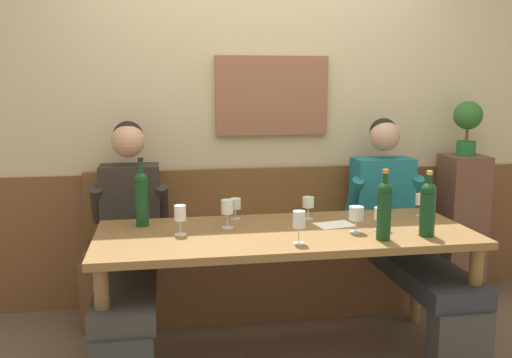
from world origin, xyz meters
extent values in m
cube|color=beige|center=(0.00, 1.09, 1.40)|extent=(6.80, 0.08, 2.80)
cube|color=#8C5B44|center=(0.11, 1.03, 1.43)|extent=(0.77, 0.04, 0.53)
cube|color=brown|center=(0.00, 1.04, 0.46)|extent=(6.80, 0.03, 0.91)
cube|color=brown|center=(0.00, 0.81, 0.22)|extent=(2.31, 0.42, 0.44)
cube|color=brown|center=(0.00, 0.81, 0.47)|extent=(2.27, 0.39, 0.05)
cube|color=brown|center=(0.00, 1.00, 0.71)|extent=(2.31, 0.04, 0.45)
cube|color=brown|center=(0.00, 0.13, 0.71)|extent=(2.01, 0.80, 0.04)
cylinder|color=brown|center=(-0.94, -0.20, 0.34)|extent=(0.07, 0.07, 0.69)
cylinder|color=brown|center=(0.94, -0.20, 0.34)|extent=(0.07, 0.07, 0.69)
cylinder|color=brown|center=(-0.94, 0.46, 0.34)|extent=(0.07, 0.07, 0.69)
cylinder|color=brown|center=(0.94, 0.46, 0.34)|extent=(0.07, 0.07, 0.69)
cube|color=#313131|center=(-0.85, 0.22, 0.43)|extent=(0.31, 1.08, 0.11)
cube|color=#2C2622|center=(-0.85, 0.81, 0.75)|extent=(0.37, 0.23, 0.52)
sphere|color=tan|center=(-0.85, 0.80, 1.16)|extent=(0.21, 0.21, 0.21)
sphere|color=black|center=(-0.85, 0.83, 1.19)|extent=(0.19, 0.19, 0.19)
cylinder|color=#2C2622|center=(-1.04, 0.76, 0.77)|extent=(0.08, 0.20, 0.27)
cylinder|color=#2C2622|center=(-0.65, 0.76, 0.77)|extent=(0.08, 0.20, 0.27)
cube|color=#343433|center=(0.83, -0.27, 0.19)|extent=(0.30, 0.14, 0.38)
cube|color=#272932|center=(0.83, 0.22, 0.43)|extent=(0.33, 1.08, 0.11)
cube|color=#1D707C|center=(0.83, 0.81, 0.75)|extent=(0.40, 0.21, 0.52)
sphere|color=tan|center=(0.83, 0.80, 1.16)|extent=(0.20, 0.20, 0.20)
sphere|color=black|center=(0.83, 0.83, 1.19)|extent=(0.18, 0.18, 0.18)
cylinder|color=#1D707C|center=(0.62, 0.77, 0.78)|extent=(0.08, 0.20, 0.27)
cylinder|color=#1D707C|center=(1.04, 0.77, 0.78)|extent=(0.08, 0.20, 0.27)
cylinder|color=#133F1E|center=(-0.76, 0.37, 0.86)|extent=(0.07, 0.07, 0.25)
sphere|color=#133F1E|center=(-0.76, 0.37, 0.99)|extent=(0.07, 0.07, 0.07)
cylinder|color=#133F1E|center=(-0.76, 0.37, 1.05)|extent=(0.03, 0.03, 0.09)
cylinder|color=black|center=(-0.76, 0.37, 1.10)|extent=(0.03, 0.03, 0.02)
cylinder|color=#123B1C|center=(0.45, -0.12, 0.85)|extent=(0.07, 0.07, 0.25)
sphere|color=#123B1C|center=(0.45, -0.12, 0.99)|extent=(0.07, 0.07, 0.07)
cylinder|color=#123B1C|center=(0.45, -0.12, 1.04)|extent=(0.03, 0.03, 0.07)
cylinder|color=orange|center=(0.45, -0.12, 1.08)|extent=(0.03, 0.03, 0.02)
cylinder|color=#133C1E|center=(0.71, -0.09, 0.84)|extent=(0.08, 0.08, 0.23)
sphere|color=#133C1E|center=(0.71, -0.09, 0.97)|extent=(0.08, 0.08, 0.08)
cylinder|color=#133C1E|center=(0.71, -0.09, 1.02)|extent=(0.03, 0.03, 0.07)
cylinder|color=gold|center=(0.71, -0.09, 1.06)|extent=(0.03, 0.03, 0.02)
cylinder|color=silver|center=(0.88, 0.33, 0.73)|extent=(0.07, 0.07, 0.00)
cylinder|color=silver|center=(0.88, 0.33, 0.76)|extent=(0.01, 0.01, 0.06)
cylinder|color=silver|center=(0.88, 0.33, 0.83)|extent=(0.07, 0.07, 0.07)
cylinder|color=#EDE478|center=(0.88, 0.33, 0.80)|extent=(0.06, 0.06, 0.01)
cylinder|color=silver|center=(-0.30, 0.24, 0.73)|extent=(0.07, 0.07, 0.00)
cylinder|color=silver|center=(-0.30, 0.24, 0.77)|extent=(0.01, 0.01, 0.08)
cylinder|color=silver|center=(-0.30, 0.24, 0.85)|extent=(0.07, 0.07, 0.08)
cylinder|color=#E6DE83|center=(-0.30, 0.24, 0.82)|extent=(0.06, 0.06, 0.02)
cylinder|color=silver|center=(0.19, 0.37, 0.73)|extent=(0.07, 0.07, 0.00)
cylinder|color=silver|center=(0.19, 0.37, 0.77)|extent=(0.01, 0.01, 0.07)
cylinder|color=silver|center=(0.19, 0.37, 0.83)|extent=(0.07, 0.07, 0.06)
cylinder|color=silver|center=(0.36, 0.03, 0.73)|extent=(0.06, 0.06, 0.00)
cylinder|color=silver|center=(0.36, 0.03, 0.77)|extent=(0.01, 0.01, 0.07)
cylinder|color=silver|center=(0.36, 0.03, 0.83)|extent=(0.08, 0.08, 0.07)
cylinder|color=silver|center=(0.01, -0.12, 0.73)|extent=(0.06, 0.06, 0.00)
cylinder|color=silver|center=(0.01, -0.12, 0.77)|extent=(0.01, 0.01, 0.08)
cylinder|color=silver|center=(0.01, -0.12, 0.85)|extent=(0.06, 0.06, 0.08)
cylinder|color=silver|center=(0.51, 0.06, 0.73)|extent=(0.07, 0.07, 0.00)
cylinder|color=silver|center=(0.51, 0.06, 0.76)|extent=(0.01, 0.01, 0.06)
cylinder|color=silver|center=(0.51, 0.06, 0.82)|extent=(0.08, 0.08, 0.06)
cylinder|color=#EDDD7B|center=(0.51, 0.06, 0.80)|extent=(0.07, 0.07, 0.02)
cylinder|color=silver|center=(-0.56, 0.14, 0.73)|extent=(0.07, 0.07, 0.00)
cylinder|color=silver|center=(-0.56, 0.14, 0.77)|extent=(0.01, 0.01, 0.07)
cylinder|color=silver|center=(-0.56, 0.14, 0.85)|extent=(0.06, 0.06, 0.08)
cylinder|color=#E9CF7A|center=(-0.56, 0.14, 0.82)|extent=(0.06, 0.06, 0.02)
cylinder|color=silver|center=(-0.23, 0.44, 0.73)|extent=(0.06, 0.06, 0.00)
cylinder|color=silver|center=(-0.23, 0.44, 0.76)|extent=(0.01, 0.01, 0.06)
cylinder|color=silver|center=(-0.23, 0.44, 0.82)|extent=(0.07, 0.07, 0.06)
cylinder|color=#EDCF86|center=(-0.23, 0.44, 0.80)|extent=(0.06, 0.06, 0.02)
cube|color=white|center=(0.30, 0.21, 0.73)|extent=(0.23, 0.19, 0.00)
cube|color=brown|center=(1.46, 0.86, 0.51)|extent=(0.28, 0.28, 1.01)
cylinder|color=#216433|center=(1.46, 0.86, 1.06)|extent=(0.13, 0.13, 0.10)
cylinder|color=brown|center=(1.46, 0.86, 1.16)|extent=(0.02, 0.02, 0.10)
sphere|color=#2E652A|center=(1.46, 0.86, 1.29)|extent=(0.20, 0.20, 0.20)
camera|label=1|loc=(-0.65, -2.73, 1.52)|focal=39.35mm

